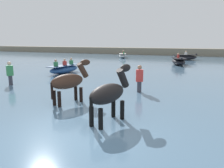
% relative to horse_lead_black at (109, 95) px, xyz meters
% --- Properties ---
extents(ground_plane, '(120.00, 120.00, 0.00)m').
position_rel_horse_lead_black_xyz_m(ground_plane, '(-0.38, -0.88, -1.19)').
color(ground_plane, '#756B56').
extents(water_surface, '(90.00, 90.00, 0.38)m').
position_rel_horse_lead_black_xyz_m(water_surface, '(-0.38, 9.12, -1.00)').
color(water_surface, slate).
rests_on(water_surface, ground).
extents(horse_lead_black, '(0.83, 1.85, 2.01)m').
position_rel_horse_lead_black_xyz_m(horse_lead_black, '(0.00, 0.00, 0.00)').
color(horse_lead_black, black).
rests_on(horse_lead_black, ground).
extents(horse_trailing_dark_bay, '(0.96, 1.81, 1.99)m').
position_rel_horse_lead_black_xyz_m(horse_trailing_dark_bay, '(-2.18, 1.23, -0.01)').
color(horse_trailing_dark_bay, '#382319').
rests_on(horse_trailing_dark_bay, ground).
extents(boat_mid_channel, '(1.81, 2.66, 1.04)m').
position_rel_horse_lead_black_xyz_m(boat_mid_channel, '(-8.18, 23.13, -0.52)').
color(boat_mid_channel, silver).
rests_on(boat_mid_channel, water_surface).
extents(boat_distant_west, '(1.20, 2.93, 1.05)m').
position_rel_horse_lead_black_xyz_m(boat_distant_west, '(-7.01, 7.76, -0.51)').
color(boat_distant_west, '#28518E').
rests_on(boat_distant_west, water_surface).
extents(boat_distant_east, '(3.07, 2.37, 1.11)m').
position_rel_horse_lead_black_xyz_m(boat_distant_east, '(0.09, 22.79, -0.49)').
color(boat_distant_east, black).
rests_on(boat_distant_east, water_surface).
extents(boat_mid_outer, '(1.94, 3.22, 1.15)m').
position_rel_horse_lead_black_xyz_m(boat_mid_outer, '(0.00, 16.81, -0.47)').
color(boat_mid_outer, black).
rests_on(boat_mid_outer, water_surface).
extents(person_onlooker_right, '(0.34, 0.38, 1.63)m').
position_rel_horse_lead_black_xyz_m(person_onlooker_right, '(-7.06, 2.94, -0.32)').
color(person_onlooker_right, '#383842').
rests_on(person_onlooker_right, ground).
extents(person_spectator_far, '(0.37, 0.30, 1.63)m').
position_rel_horse_lead_black_xyz_m(person_spectator_far, '(-0.25, 3.99, -0.32)').
color(person_spectator_far, '#383842').
rests_on(person_spectator_far, ground).
extents(far_shoreline, '(80.00, 2.40, 1.49)m').
position_rel_horse_lead_black_xyz_m(far_shoreline, '(-0.38, 31.52, -0.45)').
color(far_shoreline, gray).
rests_on(far_shoreline, ground).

